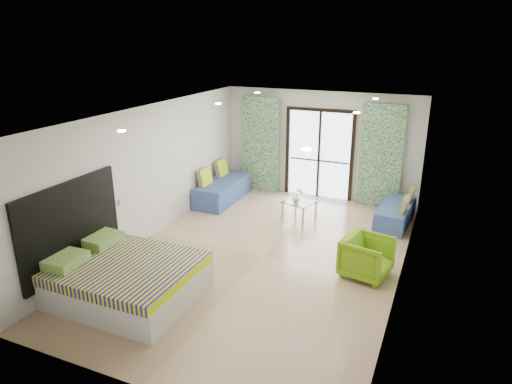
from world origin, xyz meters
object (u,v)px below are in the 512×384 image
at_px(coffee_table, 299,203).
at_px(armchair, 367,255).
at_px(daybed_left, 222,189).
at_px(bed, 124,278).
at_px(daybed_right, 396,213).

height_order(coffee_table, armchair, armchair).
distance_m(daybed_left, armchair, 4.73).
distance_m(bed, daybed_right, 5.98).
height_order(bed, coffee_table, bed).
relative_size(daybed_right, armchair, 2.09).
relative_size(daybed_right, coffee_table, 2.15).
bearing_deg(coffee_table, bed, -109.77).
distance_m(daybed_right, armchair, 2.60).
bearing_deg(daybed_right, bed, -122.75).
relative_size(daybed_left, coffee_table, 2.49).
bearing_deg(daybed_right, coffee_table, -161.40).
height_order(bed, armchair, armchair).
xyz_separation_m(bed, armchair, (3.42, 2.19, 0.08)).
bearing_deg(armchair, bed, 134.11).
bearing_deg(bed, coffee_table, 70.23).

